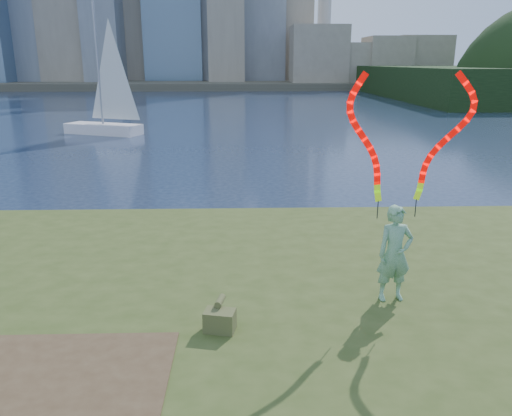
{
  "coord_description": "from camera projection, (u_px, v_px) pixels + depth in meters",
  "views": [
    {
      "loc": [
        0.33,
        -8.24,
        4.63
      ],
      "look_at": [
        0.62,
        1.0,
        1.92
      ],
      "focal_mm": 35.0,
      "sensor_mm": 36.0,
      "label": 1
    }
  ],
  "objects": [
    {
      "name": "ground",
      "position": [
        224.0,
        323.0,
        9.19
      ],
      "size": [
        320.0,
        320.0,
        0.0
      ],
      "primitive_type": "plane",
      "color": "#18243C",
      "rests_on": "ground"
    },
    {
      "name": "grassy_knoll",
      "position": [
        219.0,
        385.0,
        6.9
      ],
      "size": [
        20.0,
        18.0,
        0.8
      ],
      "color": "#374719",
      "rests_on": "ground"
    },
    {
      "name": "dirt_patch",
      "position": [
        27.0,
        402.0,
        5.83
      ],
      "size": [
        3.2,
        3.0,
        0.02
      ],
      "primitive_type": "cube",
      "color": "#47331E",
      "rests_on": "grassy_knoll"
    },
    {
      "name": "far_shore",
      "position": [
        238.0,
        83.0,
        100.13
      ],
      "size": [
        320.0,
        40.0,
        1.2
      ],
      "primitive_type": "cube",
      "color": "#494536",
      "rests_on": "ground"
    },
    {
      "name": "woman_with_ribbons",
      "position": [
        397.0,
        218.0,
        8.03
      ],
      "size": [
        2.04,
        0.48,
        4.01
      ],
      "rotation": [
        0.0,
        0.0,
        0.13
      ],
      "color": "#1A672C",
      "rests_on": "grassy_knoll"
    },
    {
      "name": "canvas_bag",
      "position": [
        220.0,
        319.0,
        7.37
      ],
      "size": [
        0.5,
        0.56,
        0.43
      ],
      "rotation": [
        0.0,
        0.0,
        -0.21
      ],
      "color": "#485128",
      "rests_on": "grassy_knoll"
    },
    {
      "name": "sailboat",
      "position": [
        106.0,
        112.0,
        32.77
      ],
      "size": [
        5.43,
        3.52,
        8.35
      ],
      "rotation": [
        0.0,
        0.0,
        -0.39
      ],
      "color": "white",
      "rests_on": "ground"
    }
  ]
}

